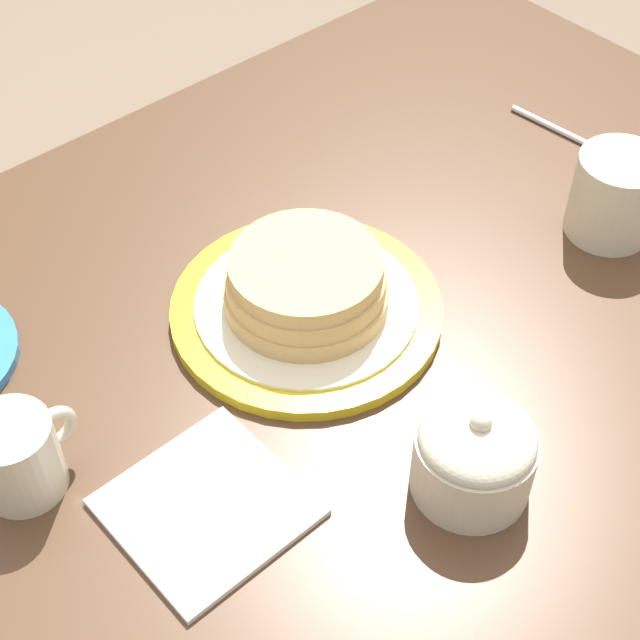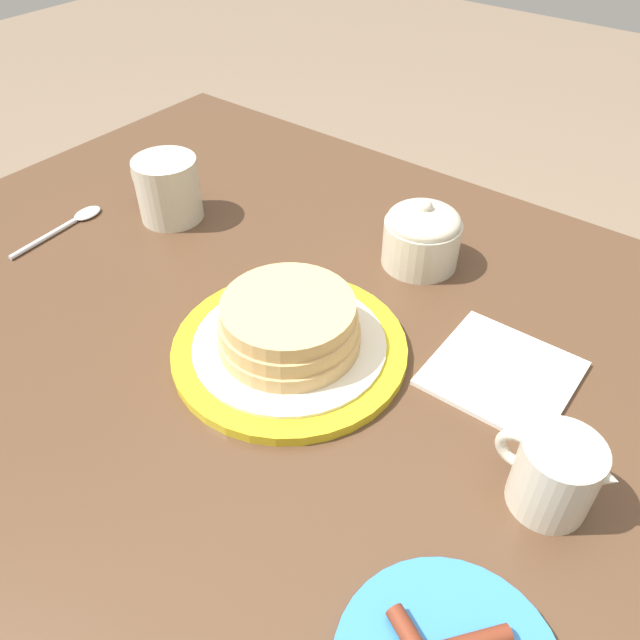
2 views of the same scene
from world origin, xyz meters
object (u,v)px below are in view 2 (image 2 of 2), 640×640
at_px(sugar_bowl, 422,235).
at_px(spoon, 72,222).
at_px(napkin, 502,373).
at_px(coffee_mug, 167,188).
at_px(creamer_pitcher, 556,474).
at_px(pancake_plate, 289,334).

xyz_separation_m(sugar_bowl, spoon, (0.43, 0.22, -0.04)).
bearing_deg(napkin, coffee_mug, -0.24).
xyz_separation_m(creamer_pitcher, spoon, (0.70, -0.02, -0.04)).
height_order(coffee_mug, napkin, coffee_mug).
distance_m(pancake_plate, coffee_mug, 0.33).
distance_m(creamer_pitcher, spoon, 0.70).
height_order(creamer_pitcher, sugar_bowl, sugar_bowl).
bearing_deg(spoon, sugar_bowl, -153.15).
bearing_deg(spoon, napkin, -170.84).
bearing_deg(coffee_mug, spoon, 46.73).
height_order(coffee_mug, sugar_bowl, sugar_bowl).
xyz_separation_m(creamer_pitcher, napkin, (0.10, -0.12, -0.04)).
bearing_deg(sugar_bowl, coffee_mug, 19.38).
bearing_deg(pancake_plate, sugar_bowl, -96.26).
bearing_deg(creamer_pitcher, coffee_mug, -10.98).
xyz_separation_m(pancake_plate, napkin, (-0.20, -0.11, -0.02)).
relative_size(pancake_plate, coffee_mug, 2.15).
bearing_deg(sugar_bowl, creamer_pitcher, 138.70).
bearing_deg(creamer_pitcher, pancake_plate, -1.20).
bearing_deg(coffee_mug, creamer_pitcher, 169.02).
xyz_separation_m(pancake_plate, sugar_bowl, (-0.03, -0.23, 0.01)).
height_order(creamer_pitcher, spoon, creamer_pitcher).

